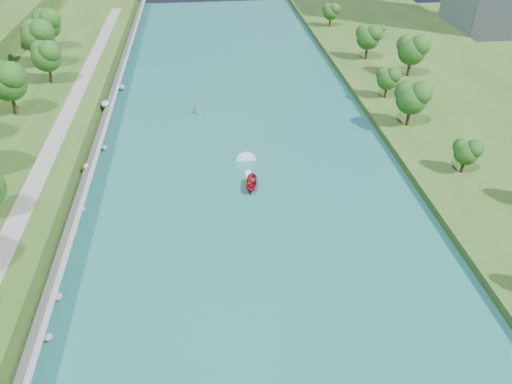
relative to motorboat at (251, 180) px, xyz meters
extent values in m
plane|color=#2D5119|center=(-0.85, -15.46, -0.90)|extent=(260.00, 260.00, 0.00)
cube|color=#1A5C63|center=(-0.85, 4.54, -0.85)|extent=(55.00, 240.00, 0.10)
cube|color=slate|center=(-26.70, 4.54, 0.90)|extent=(3.54, 236.00, 4.05)
ellipsoid|color=gray|center=(-25.70, -29.26, -0.19)|extent=(1.00, 1.05, 0.77)
ellipsoid|color=gray|center=(-25.91, -23.19, -0.05)|extent=(1.14, 1.24, 0.80)
ellipsoid|color=gray|center=(-26.43, -11.94, 0.80)|extent=(1.67, 1.95, 1.06)
ellipsoid|color=gray|center=(-26.24, -5.03, -0.11)|extent=(1.14, 1.30, 0.67)
ellipsoid|color=gray|center=(-26.98, 5.84, 1.02)|extent=(1.22, 1.36, 0.92)
ellipsoid|color=gray|center=(-25.51, 14.23, -0.06)|extent=(1.02, 1.23, 0.69)
ellipsoid|color=gray|center=(-26.50, 21.68, 0.12)|extent=(1.06, 1.38, 0.65)
ellipsoid|color=gray|center=(-27.30, 30.84, 1.23)|extent=(1.86, 2.25, 1.18)
ellipsoid|color=gray|center=(-25.60, 42.71, 0.08)|extent=(1.68, 1.74, 1.09)
cube|color=gray|center=(-33.35, 4.54, 2.65)|extent=(3.00, 200.00, 0.10)
ellipsoid|color=#184312|center=(-43.03, 24.58, 8.82)|extent=(7.46, 7.46, 12.44)
ellipsoid|color=#184312|center=(-39.84, 40.45, 8.14)|extent=(6.65, 6.65, 11.09)
ellipsoid|color=#184312|center=(-43.83, 51.10, 9.14)|extent=(7.85, 7.85, 13.09)
ellipsoid|color=#184312|center=(-44.93, 63.68, 8.73)|extent=(7.36, 7.36, 12.26)
ellipsoid|color=#184312|center=(34.99, -2.26, 4.17)|extent=(4.28, 4.28, 7.14)
ellipsoid|color=#184312|center=(32.25, 15.55, 5.86)|extent=(6.32, 6.32, 10.53)
ellipsoid|color=#184312|center=(32.28, 28.88, 4.64)|extent=(4.85, 4.85, 8.08)
ellipsoid|color=#184312|center=(41.86, 40.82, 6.35)|extent=(6.90, 6.90, 11.49)
ellipsoid|color=#184312|center=(35.37, 53.49, 5.76)|extent=(6.20, 6.20, 10.33)
ellipsoid|color=#184312|center=(43.89, 69.35, 3.00)|extent=(2.87, 2.87, 4.79)
ellipsoid|color=#184312|center=(32.96, 83.38, 4.68)|extent=(4.90, 4.90, 8.17)
imported|color=#B20E20|center=(-0.02, -1.16, 0.10)|extent=(2.49, 4.86, 1.79)
imported|color=#66605B|center=(-0.42, -1.56, 0.37)|extent=(0.71, 0.63, 1.64)
imported|color=#66605B|center=(0.48, -0.66, 0.44)|extent=(0.98, 0.82, 1.78)
cube|color=white|center=(-0.02, 1.84, -0.77)|extent=(0.90, 5.00, 0.06)
imported|color=#999CA2|center=(-8.72, 28.71, -0.54)|extent=(2.56, 2.99, 0.52)
imported|color=#66605B|center=(-8.72, 28.71, 0.10)|extent=(0.68, 0.48, 1.31)
camera|label=1|loc=(-6.73, -68.49, 44.30)|focal=35.00mm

